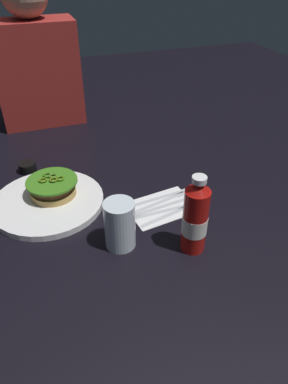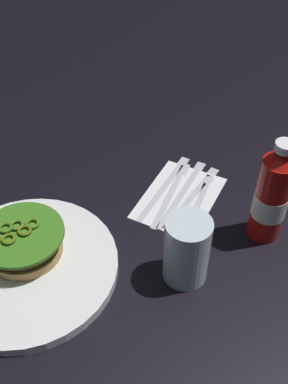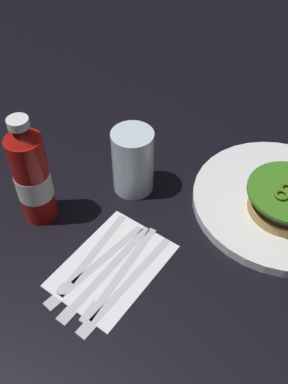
{
  "view_description": "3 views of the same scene",
  "coord_description": "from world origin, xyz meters",
  "views": [
    {
      "loc": [
        -0.13,
        -0.78,
        0.59
      ],
      "look_at": [
        0.1,
        -0.12,
        0.08
      ],
      "focal_mm": 32.82,
      "sensor_mm": 36.0,
      "label": 1
    },
    {
      "loc": [
        -0.38,
        -0.39,
        0.61
      ],
      "look_at": [
        0.08,
        -0.07,
        0.07
      ],
      "focal_mm": 42.78,
      "sensor_mm": 36.0,
      "label": 2
    },
    {
      "loc": [
        0.4,
        0.2,
        0.56
      ],
      "look_at": [
        0.07,
        -0.11,
        0.08
      ],
      "focal_mm": 40.31,
      "sensor_mm": 36.0,
      "label": 3
    }
  ],
  "objects": [
    {
      "name": "water_glass",
      "position": [
        0.02,
        -0.19,
        0.06
      ],
      "size": [
        0.07,
        0.07,
        0.12
      ],
      "primitive_type": "cylinder",
      "color": "silver",
      "rests_on": "ground_plane"
    },
    {
      "name": "ground_plane",
      "position": [
        0.0,
        0.0,
        0.0
      ],
      "size": [
        3.0,
        3.0,
        0.0
      ],
      "primitive_type": "plane",
      "color": "black"
    },
    {
      "name": "napkin",
      "position": [
        0.16,
        -0.09,
        0.0
      ],
      "size": [
        0.2,
        0.15,
        0.0
      ],
      "primitive_type": "cube",
      "rotation": [
        0.0,
        0.0,
        0.14
      ],
      "color": "white",
      "rests_on": "ground_plane"
    },
    {
      "name": "burger_sandwich",
      "position": [
        -0.1,
        0.04,
        0.04
      ],
      "size": [
        0.14,
        0.14,
        0.05
      ],
      "color": "tan",
      "rests_on": "dinner_plate"
    },
    {
      "name": "spoon_utensil",
      "position": [
        0.2,
        -0.12,
        0.0
      ],
      "size": [
        0.18,
        0.06,
        0.0
      ],
      "color": "silver",
      "rests_on": "napkin"
    },
    {
      "name": "ketchup_bottle",
      "position": [
        0.18,
        -0.26,
        0.09
      ],
      "size": [
        0.06,
        0.06,
        0.2
      ],
      "color": "#AA130E",
      "rests_on": "ground_plane"
    },
    {
      "name": "fork_utensil",
      "position": [
        0.18,
        -0.07,
        0.0
      ],
      "size": [
        0.19,
        0.06,
        0.0
      ],
      "color": "silver",
      "rests_on": "napkin"
    },
    {
      "name": "condiment_cup",
      "position": [
        -0.16,
        0.22,
        0.02
      ],
      "size": [
        0.05,
        0.05,
        0.03
      ],
      "primitive_type": "cylinder",
      "color": "black",
      "rests_on": "ground_plane"
    },
    {
      "name": "table_knife",
      "position": [
        0.19,
        -0.11,
        0.0
      ],
      "size": [
        0.2,
        0.02,
        0.0
      ],
      "color": "silver",
      "rests_on": "napkin"
    },
    {
      "name": "dinner_plate",
      "position": [
        -0.12,
        0.03,
        0.01
      ],
      "size": [
        0.3,
        0.3,
        0.02
      ],
      "primitive_type": "cylinder",
      "color": "white",
      "rests_on": "ground_plane"
    },
    {
      "name": "butter_knife",
      "position": [
        0.19,
        -0.05,
        0.0
      ],
      "size": [
        0.21,
        0.04,
        0.0
      ],
      "color": "silver",
      "rests_on": "napkin"
    },
    {
      "name": "diner_person",
      "position": [
        -0.06,
        0.6,
        0.23
      ],
      "size": [
        0.3,
        0.16,
        0.53
      ],
      "color": "maroon",
      "rests_on": "ground_plane"
    },
    {
      "name": "steak_knife",
      "position": [
        0.19,
        -0.09,
        0.0
      ],
      "size": [
        0.21,
        0.04,
        0.0
      ],
      "color": "silver",
      "rests_on": "napkin"
    }
  ]
}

